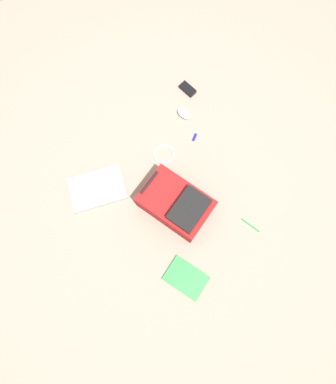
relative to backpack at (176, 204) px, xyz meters
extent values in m
plane|color=gray|center=(0.00, 0.10, -0.09)|extent=(4.14, 4.14, 0.00)
cube|color=maroon|center=(0.00, 0.01, -0.01)|extent=(0.41, 0.49, 0.16)
cube|color=black|center=(0.03, -0.08, 0.09)|extent=(0.28, 0.24, 0.04)
cylinder|color=black|center=(-0.07, 0.19, 0.08)|extent=(0.16, 0.07, 0.02)
cube|color=#929296|center=(-0.35, 0.40, -0.08)|extent=(0.41, 0.34, 0.02)
cube|color=#B7B7BC|center=(-0.35, 0.40, -0.06)|extent=(0.41, 0.33, 0.01)
cube|color=silver|center=(-0.21, -0.40, -0.09)|extent=(0.24, 0.28, 0.01)
cube|color=#2D8C3F|center=(-0.21, -0.40, -0.08)|extent=(0.25, 0.29, 0.00)
ellipsoid|color=silver|center=(0.43, 0.51, -0.07)|extent=(0.08, 0.12, 0.04)
torus|color=silver|center=(0.15, 0.35, -0.08)|extent=(0.14, 0.14, 0.01)
cube|color=black|center=(0.57, 0.66, -0.07)|extent=(0.08, 0.13, 0.03)
cylinder|color=#198C33|center=(0.32, -0.37, -0.09)|extent=(0.05, 0.13, 0.01)
cube|color=#191999|center=(0.39, 0.33, -0.09)|extent=(0.06, 0.05, 0.01)
camera|label=1|loc=(-0.28, -0.31, 1.84)|focal=28.37mm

